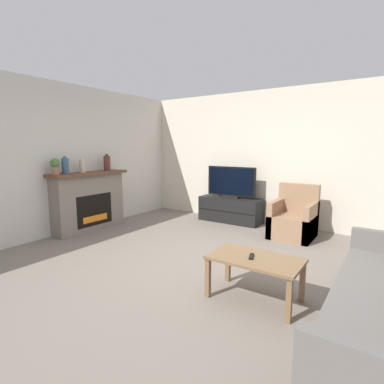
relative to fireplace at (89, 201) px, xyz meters
The scene contains 13 objects.
ground_plane 2.71m from the fireplace, ahead, with size 24.00×24.00×0.00m, color slate.
wall_back 3.65m from the fireplace, 42.35° to the left, with size 12.00×0.06×2.70m.
wall_left 0.87m from the fireplace, 123.68° to the right, with size 0.06×12.00×2.70m.
fireplace is the anchor object (origin of this frame).
mantel_vase_left 0.83m from the fireplace, 87.89° to the right, with size 0.12×0.12×0.31m.
mantel_vase_centre_left 0.68m from the fireplace, 81.61° to the right, with size 0.10×0.10×0.27m.
mantel_vase_right 0.83m from the fireplace, 87.89° to the left, with size 0.13×0.13×0.33m.
potted_plant 0.95m from the fireplace, 88.51° to the right, with size 0.16×0.16×0.28m.
tv_stand 2.87m from the fireplace, 46.96° to the left, with size 1.31×0.50×0.52m.
tv 2.86m from the fireplace, 46.93° to the left, with size 1.09×0.18×0.65m.
armchair 3.79m from the fireplace, 27.25° to the left, with size 0.70×0.76×0.92m.
coffee_table 3.73m from the fireplace, 11.13° to the right, with size 0.93×0.54×0.45m.
remote 3.69m from the fireplace, 11.43° to the right, with size 0.08×0.16×0.02m.
Camera 1 is at (2.14, -3.21, 1.58)m, focal length 28.00 mm.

